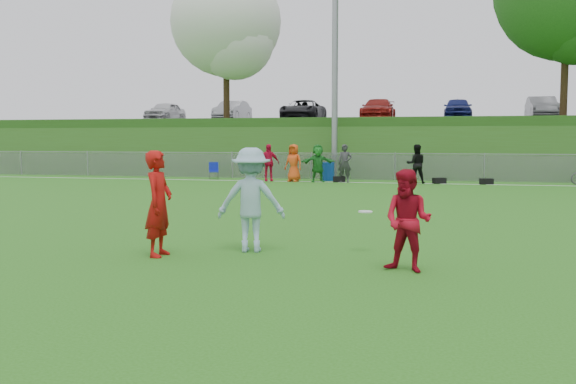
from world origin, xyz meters
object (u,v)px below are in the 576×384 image
(player_red_left, at_px, (159,204))
(player_blue, at_px, (251,200))
(frisbee, at_px, (365,212))
(recycling_bin, at_px, (328,171))
(player_red_center, at_px, (408,221))

(player_red_left, height_order, player_blue, player_blue)
(player_blue, height_order, frisbee, player_blue)
(frisbee, bearing_deg, player_red_left, -160.52)
(frisbee, relative_size, recycling_bin, 0.29)
(player_red_left, xyz_separation_m, player_blue, (1.35, 0.78, 0.02))
(recycling_bin, bearing_deg, player_red_left, -88.15)
(player_blue, bearing_deg, player_red_center, 147.43)
(player_red_center, distance_m, frisbee, 1.66)
(player_red_left, xyz_separation_m, frisbee, (3.27, 1.16, -0.17))
(player_red_center, xyz_separation_m, recycling_bin, (-4.69, 19.85, -0.32))
(player_blue, distance_m, recycling_bin, 18.88)
(recycling_bin, bearing_deg, player_red_center, -76.70)
(frisbee, xyz_separation_m, recycling_bin, (-3.90, 18.39, -0.27))
(player_red_left, bearing_deg, frisbee, -72.53)
(player_red_center, relative_size, player_blue, 0.84)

